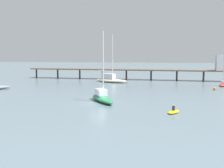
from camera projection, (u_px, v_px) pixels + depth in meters
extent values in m
plane|color=slate|center=(97.00, 103.00, 43.33)|extent=(400.00, 400.00, 0.00)
cube|color=brown|center=(126.00, 70.00, 82.41)|extent=(60.68, 7.51, 0.30)
cylinder|color=#38332D|center=(36.00, 73.00, 89.03)|extent=(0.50, 0.50, 2.79)
cylinder|color=#38332D|center=(58.00, 74.00, 87.41)|extent=(0.50, 0.50, 2.79)
cylinder|color=#38332D|center=(80.00, 74.00, 85.80)|extent=(0.50, 0.50, 2.79)
cylinder|color=#38332D|center=(103.00, 75.00, 84.19)|extent=(0.50, 0.50, 2.79)
cylinder|color=#38332D|center=(126.00, 75.00, 82.57)|extent=(0.50, 0.50, 2.79)
cylinder|color=#38332D|center=(151.00, 75.00, 80.96)|extent=(0.50, 0.50, 2.79)
cylinder|color=#38332D|center=(177.00, 76.00, 79.35)|extent=(0.50, 0.50, 2.79)
cylinder|color=#38332D|center=(204.00, 76.00, 77.73)|extent=(0.50, 0.50, 2.79)
cube|color=silver|center=(223.00, 63.00, 76.24)|extent=(3.66, 3.66, 4.28)
ellipsoid|color=beige|center=(111.00, 81.00, 74.62)|extent=(9.86, 6.20, 1.02)
cube|color=silver|center=(109.00, 76.00, 74.90)|extent=(3.91, 3.09, 1.31)
cylinder|color=silver|center=(112.00, 57.00, 73.67)|extent=(0.23, 0.23, 11.80)
cylinder|color=silver|center=(106.00, 71.00, 75.23)|extent=(4.10, 1.86, 0.19)
ellipsoid|color=red|center=(223.00, 85.00, 66.95)|extent=(3.70, 6.69, 0.49)
cube|color=silver|center=(224.00, 82.00, 67.35)|extent=(1.80, 2.43, 0.61)
cylinder|color=silver|center=(224.00, 68.00, 66.22)|extent=(0.20, 0.20, 7.80)
cylinder|color=silver|center=(224.00, 78.00, 67.80)|extent=(1.14, 2.89, 0.16)
ellipsoid|color=#287F4C|center=(102.00, 99.00, 44.66)|extent=(5.93, 8.38, 0.93)
cube|color=silver|center=(101.00, 92.00, 45.19)|extent=(2.53, 3.02, 1.04)
cylinder|color=silver|center=(103.00, 64.00, 43.66)|extent=(0.22, 0.22, 10.27)
cylinder|color=silver|center=(100.00, 84.00, 45.58)|extent=(1.82, 3.00, 0.18)
ellipsoid|color=yellow|center=(173.00, 112.00, 36.09)|extent=(2.13, 2.79, 0.35)
cylinder|color=#26262D|center=(174.00, 108.00, 36.04)|extent=(0.48, 0.48, 0.55)
sphere|color=tan|center=(174.00, 105.00, 36.00)|extent=(0.24, 0.24, 0.24)
sphere|color=orange|center=(214.00, 89.00, 58.92)|extent=(0.61, 0.61, 0.61)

